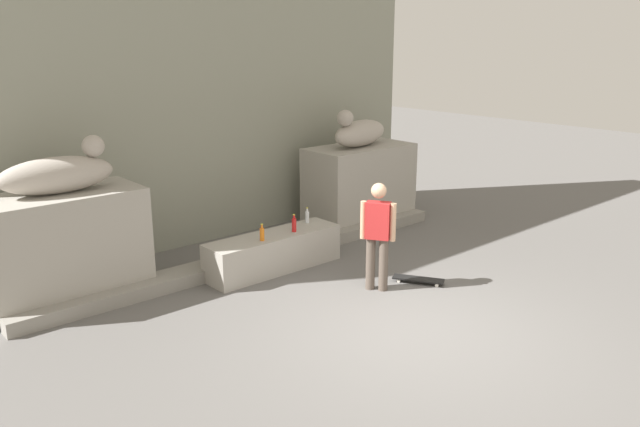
% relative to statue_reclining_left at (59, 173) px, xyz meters
% --- Properties ---
extents(ground_plane, '(40.00, 40.00, 0.00)m').
position_rel_statue_reclining_left_xyz_m(ground_plane, '(2.96, -4.06, -1.89)').
color(ground_plane, '#605E5B').
extents(facade_wall, '(10.07, 0.60, 6.51)m').
position_rel_statue_reclining_left_xyz_m(facade_wall, '(2.96, 1.33, 1.37)').
color(facade_wall, gray).
rests_on(facade_wall, ground_plane).
extents(pedestal_left, '(2.24, 1.11, 1.61)m').
position_rel_statue_reclining_left_xyz_m(pedestal_left, '(-0.04, 0.00, -1.09)').
color(pedestal_left, '#A39E93').
rests_on(pedestal_left, ground_plane).
extents(pedestal_right, '(2.24, 1.11, 1.61)m').
position_rel_statue_reclining_left_xyz_m(pedestal_right, '(5.96, 0.00, -1.09)').
color(pedestal_right, '#A39E93').
rests_on(pedestal_right, ground_plane).
extents(statue_reclining_left, '(1.63, 0.64, 0.78)m').
position_rel_statue_reclining_left_xyz_m(statue_reclining_left, '(0.00, 0.00, 0.00)').
color(statue_reclining_left, '#AEA59A').
rests_on(statue_reclining_left, pedestal_left).
extents(statue_reclining_right, '(1.68, 0.90, 0.78)m').
position_rel_statue_reclining_left_xyz_m(statue_reclining_right, '(5.93, -0.01, 0.00)').
color(statue_reclining_right, '#AEA59A').
rests_on(statue_reclining_right, pedestal_right).
extents(ledge_block, '(2.39, 0.65, 0.62)m').
position_rel_statue_reclining_left_xyz_m(ledge_block, '(2.96, -1.03, -1.58)').
color(ledge_block, '#A39E93').
rests_on(ledge_block, ground_plane).
extents(skater, '(0.36, 0.47, 1.67)m').
position_rel_statue_reclining_left_xyz_m(skater, '(3.62, -2.75, -0.97)').
color(skater, brown).
rests_on(skater, ground_plane).
extents(skateboard, '(0.58, 0.79, 0.08)m').
position_rel_statue_reclining_left_xyz_m(skateboard, '(4.30, -3.01, -1.82)').
color(skateboard, black).
rests_on(skateboard, ground_plane).
extents(bottle_clear, '(0.07, 0.07, 0.27)m').
position_rel_statue_reclining_left_xyz_m(bottle_clear, '(3.82, -0.88, -1.16)').
color(bottle_clear, silver).
rests_on(bottle_clear, ledge_block).
extents(bottle_orange, '(0.07, 0.07, 0.28)m').
position_rel_statue_reclining_left_xyz_m(bottle_orange, '(2.63, -1.18, -1.16)').
color(bottle_orange, orange).
rests_on(bottle_orange, ledge_block).
extents(bottle_red, '(0.08, 0.08, 0.30)m').
position_rel_statue_reclining_left_xyz_m(bottle_red, '(3.31, -1.14, -1.15)').
color(bottle_red, red).
rests_on(bottle_red, ledge_block).
extents(stair_step, '(8.24, 0.50, 0.21)m').
position_rel_statue_reclining_left_xyz_m(stair_step, '(2.96, -0.57, -1.78)').
color(stair_step, gray).
rests_on(stair_step, ground_plane).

